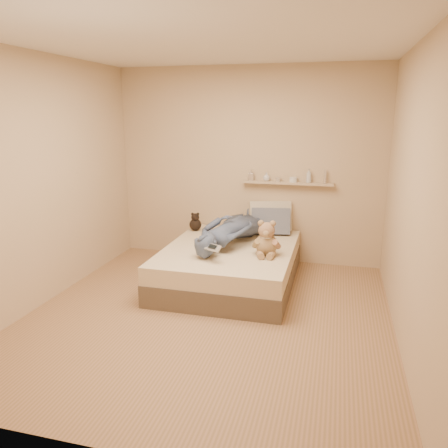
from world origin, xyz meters
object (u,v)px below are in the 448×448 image
(pillow_cream, at_px, (270,217))
(wall_shelf, at_px, (287,183))
(teddy_bear, at_px, (266,241))
(dark_plush, at_px, (195,223))
(game_console, at_px, (213,248))
(bed, at_px, (230,265))
(pillow_grey, at_px, (271,221))
(person, at_px, (232,229))

(pillow_cream, relative_size, wall_shelf, 0.46)
(teddy_bear, distance_m, dark_plush, 1.37)
(pillow_cream, bearing_deg, game_console, -105.40)
(game_console, bearing_deg, pillow_cream, 74.60)
(bed, distance_m, pillow_cream, 1.00)
(game_console, distance_m, teddy_bear, 0.63)
(pillow_cream, xyz_separation_m, wall_shelf, (0.20, 0.08, 0.45))
(dark_plush, bearing_deg, pillow_cream, 13.05)
(teddy_bear, distance_m, pillow_grey, 0.91)
(game_console, relative_size, pillow_grey, 0.40)
(bed, xyz_separation_m, dark_plush, (-0.63, 0.60, 0.33))
(teddy_bear, relative_size, person, 0.27)
(game_console, relative_size, person, 0.13)
(pillow_cream, height_order, person, pillow_cream)
(dark_plush, relative_size, pillow_grey, 0.50)
(wall_shelf, bearing_deg, bed, -121.18)
(pillow_grey, height_order, wall_shelf, wall_shelf)
(wall_shelf, bearing_deg, teddy_bear, -94.21)
(pillow_cream, xyz_separation_m, person, (-0.36, -0.67, -0.02))
(game_console, relative_size, teddy_bear, 0.49)
(game_console, height_order, pillow_grey, pillow_grey)
(bed, bearing_deg, pillow_cream, 67.38)
(pillow_grey, bearing_deg, person, -126.56)
(dark_plush, distance_m, person, 0.76)
(bed, xyz_separation_m, teddy_bear, (0.47, -0.21, 0.39))
(bed, relative_size, wall_shelf, 1.58)
(dark_plush, bearing_deg, pillow_grey, 4.91)
(person, height_order, wall_shelf, wall_shelf)
(dark_plush, distance_m, pillow_cream, 1.01)
(pillow_grey, bearing_deg, wall_shelf, 51.62)
(dark_plush, xyz_separation_m, pillow_grey, (1.01, 0.09, 0.06))
(pillow_cream, relative_size, pillow_grey, 1.10)
(pillow_cream, distance_m, person, 0.76)
(pillow_grey, height_order, person, person)
(bed, bearing_deg, wall_shelf, 58.82)
(person, bearing_deg, wall_shelf, -112.66)
(bed, relative_size, teddy_bear, 4.65)
(dark_plush, distance_m, pillow_grey, 1.01)
(game_console, xyz_separation_m, dark_plush, (-0.59, 1.19, -0.06))
(teddy_bear, distance_m, wall_shelf, 1.22)
(game_console, height_order, person, person)
(pillow_cream, relative_size, person, 0.36)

